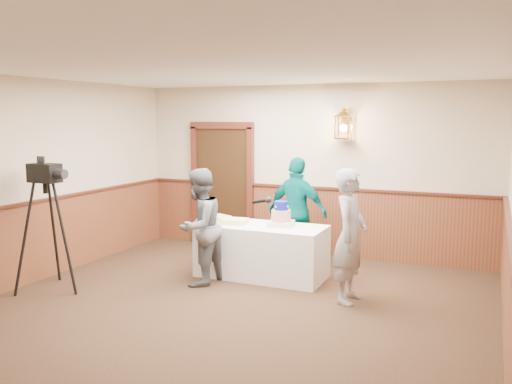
# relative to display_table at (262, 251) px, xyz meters

# --- Properties ---
(ground) EXTENTS (7.00, 7.00, 0.00)m
(ground) POSITION_rel_display_table_xyz_m (0.18, -1.90, -0.38)
(ground) COLOR black
(ground) RESTS_ON ground
(room_shell) EXTENTS (6.02, 7.02, 2.81)m
(room_shell) POSITION_rel_display_table_xyz_m (0.13, -1.45, 1.15)
(room_shell) COLOR beige
(room_shell) RESTS_ON ground
(display_table) EXTENTS (1.80, 0.80, 0.75)m
(display_table) POSITION_rel_display_table_xyz_m (0.00, 0.00, 0.00)
(display_table) COLOR white
(display_table) RESTS_ON ground
(tiered_cake) EXTENTS (0.39, 0.39, 0.35)m
(tiered_cake) POSITION_rel_display_table_xyz_m (0.27, 0.07, 0.51)
(tiered_cake) COLOR beige
(tiered_cake) RESTS_ON display_table
(sheet_cake_yellow) EXTENTS (0.41, 0.34, 0.08)m
(sheet_cake_yellow) POSITION_rel_display_table_xyz_m (-0.40, -0.07, 0.41)
(sheet_cake_yellow) COLOR #FEDC98
(sheet_cake_yellow) RESTS_ON display_table
(sheet_cake_green) EXTENTS (0.38, 0.35, 0.07)m
(sheet_cake_green) POSITION_rel_display_table_xyz_m (-0.72, 0.09, 0.41)
(sheet_cake_green) COLOR #A7CA8E
(sheet_cake_green) RESTS_ON display_table
(interviewer) EXTENTS (1.48, 0.81, 1.59)m
(interviewer) POSITION_rel_display_table_xyz_m (-0.64, -0.64, 0.42)
(interviewer) COLOR #575961
(interviewer) RESTS_ON ground
(baker) EXTENTS (0.42, 0.62, 1.65)m
(baker) POSITION_rel_display_table_xyz_m (1.40, -0.52, 0.45)
(baker) COLOR gray
(baker) RESTS_ON ground
(assistant_p) EXTENTS (1.03, 0.57, 1.67)m
(assistant_p) POSITION_rel_display_table_xyz_m (0.27, 0.75, 0.46)
(assistant_p) COLOR #015959
(assistant_p) RESTS_ON ground
(tv_camera_rig) EXTENTS (0.66, 0.61, 1.68)m
(tv_camera_rig) POSITION_rel_display_table_xyz_m (-2.32, -1.68, 0.38)
(tv_camera_rig) COLOR black
(tv_camera_rig) RESTS_ON ground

